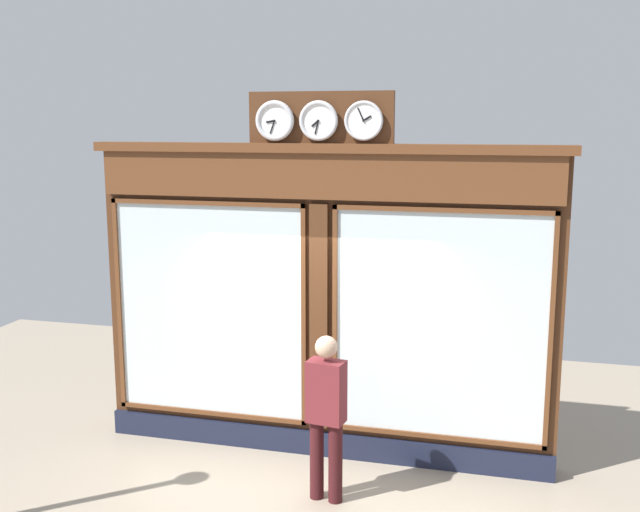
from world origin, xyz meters
The scene contains 2 objects.
shop_facade centered at (0.00, -0.13, 1.77)m, with size 5.20×0.42×4.03m.
pedestrian centered at (-0.31, 0.97, 0.93)m, with size 0.39×0.27×1.69m.
Camera 1 is at (-1.96, 7.60, 3.71)m, focal length 41.55 mm.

